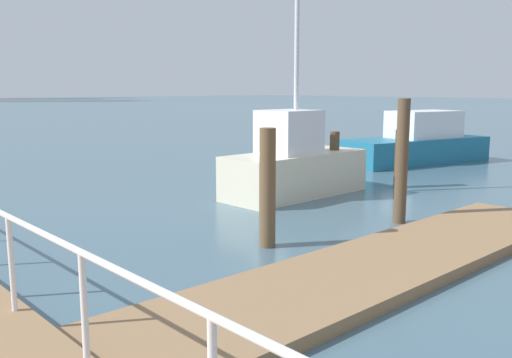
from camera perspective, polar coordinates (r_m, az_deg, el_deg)
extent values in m
plane|color=#476675|center=(14.19, -20.83, -2.55)|extent=(300.00, 300.00, 0.00)
cube|color=#93704C|center=(8.73, 12.55, -8.82)|extent=(10.62, 2.00, 0.18)
cylinder|color=white|center=(4.97, -17.36, -13.08)|extent=(0.06, 0.06, 1.05)
cylinder|color=white|center=(6.51, -24.01, -8.06)|extent=(0.06, 0.06, 1.05)
cylinder|color=brown|center=(11.71, 14.87, 1.75)|extent=(0.26, 0.26, 2.58)
cylinder|color=brown|center=(9.62, 1.21, -0.97)|extent=(0.28, 0.28, 2.11)
cylinder|color=brown|center=(15.17, 8.10, 1.83)|extent=(0.26, 0.26, 1.63)
cylinder|color=#473826|center=(16.03, 14.71, 2.04)|extent=(0.31, 0.31, 1.64)
cube|color=#1E6B8C|center=(21.52, 16.22, 2.85)|extent=(6.19, 3.17, 0.94)
cube|color=white|center=(21.71, 17.01, 5.45)|extent=(2.89, 2.08, 1.01)
cube|color=beige|center=(14.43, 4.09, 0.51)|extent=(4.10, 1.60, 1.12)
cube|color=white|center=(14.11, 3.45, 4.89)|extent=(1.39, 1.25, 1.11)
cylinder|color=silver|center=(14.31, 4.26, 14.42)|extent=(0.12, 0.12, 5.84)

